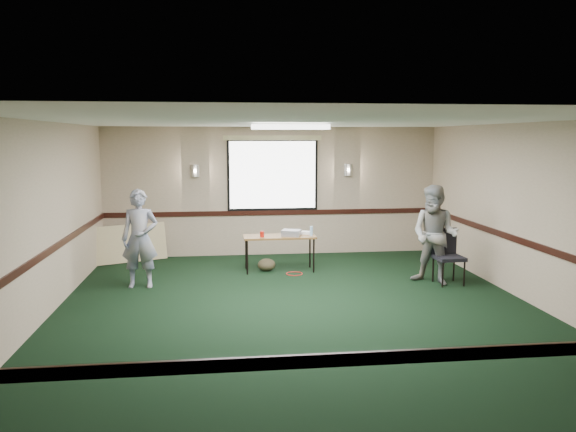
{
  "coord_description": "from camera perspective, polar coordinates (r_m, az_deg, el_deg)",
  "views": [
    {
      "loc": [
        -1.1,
        -7.74,
        2.47
      ],
      "look_at": [
        0.0,
        1.3,
        1.2
      ],
      "focal_mm": 35.0,
      "sensor_mm": 36.0,
      "label": 1
    }
  ],
  "objects": [
    {
      "name": "person_right",
      "position": [
        9.81,
        14.71,
        -1.88
      ],
      "size": [
        1.04,
        1.02,
        1.68
      ],
      "primitive_type": "imported",
      "rotation": [
        0.0,
        0.0,
        -0.72
      ],
      "color": "#6985A4",
      "rests_on": "ground"
    },
    {
      "name": "ground",
      "position": [
        8.2,
        1.11,
        -9.6
      ],
      "size": [
        8.0,
        8.0,
        0.0
      ],
      "primitive_type": "plane",
      "color": "black",
      "rests_on": "ground"
    },
    {
      "name": "projector",
      "position": [
        10.41,
        0.33,
        -1.73
      ],
      "size": [
        0.4,
        0.37,
        0.11
      ],
      "primitive_type": "cube",
      "rotation": [
        0.0,
        0.0,
        -0.33
      ],
      "color": "gray",
      "rests_on": "folding_table"
    },
    {
      "name": "red_cup",
      "position": [
        10.29,
        -2.65,
        -1.85
      ],
      "size": [
        0.07,
        0.07,
        0.11
      ],
      "primitive_type": "cylinder",
      "color": "#AC150B",
      "rests_on": "folding_table"
    },
    {
      "name": "person_left",
      "position": [
        9.6,
        -14.82,
        -2.23
      ],
      "size": [
        0.61,
        0.42,
        1.64
      ],
      "primitive_type": "imported",
      "rotation": [
        0.0,
        0.0,
        -0.04
      ],
      "color": "#445895",
      "rests_on": "ground"
    },
    {
      "name": "cable_coil",
      "position": [
        10.31,
        0.65,
        -5.88
      ],
      "size": [
        0.4,
        0.4,
        0.02
      ],
      "primitive_type": "torus",
      "rotation": [
        0.0,
        0.0,
        0.42
      ],
      "color": "red",
      "rests_on": "ground"
    },
    {
      "name": "folding_table",
      "position": [
        10.44,
        -0.88,
        -2.28
      ],
      "size": [
        1.34,
        0.54,
        0.67
      ],
      "rotation": [
        0.0,
        0.0,
        0.01
      ],
      "color": "brown",
      "rests_on": "ground"
    },
    {
      "name": "duffel_bag",
      "position": [
        10.53,
        -2.19,
        -4.97
      ],
      "size": [
        0.39,
        0.34,
        0.23
      ],
      "primitive_type": "ellipsoid",
      "rotation": [
        0.0,
        0.0,
        -0.3
      ],
      "color": "#4B422B",
      "rests_on": "ground"
    },
    {
      "name": "folded_table",
      "position": [
        11.67,
        -15.78,
        -2.7
      ],
      "size": [
        1.43,
        0.78,
        0.75
      ],
      "primitive_type": "cube",
      "rotation": [
        -0.21,
        0.0,
        0.41
      ],
      "color": "tan",
      "rests_on": "ground"
    },
    {
      "name": "room_shell",
      "position": [
        9.96,
        -0.57,
        2.82
      ],
      "size": [
        8.0,
        8.02,
        8.0
      ],
      "color": "tan",
      "rests_on": "ground"
    },
    {
      "name": "game_console",
      "position": [
        10.62,
        1.91,
        -1.7
      ],
      "size": [
        0.24,
        0.21,
        0.05
      ],
      "primitive_type": "cube",
      "rotation": [
        0.0,
        0.0,
        -0.28
      ],
      "color": "white",
      "rests_on": "folding_table"
    },
    {
      "name": "conference_chair",
      "position": [
        9.98,
        15.82,
        -3.48
      ],
      "size": [
        0.48,
        0.49,
        0.93
      ],
      "rotation": [
        0.0,
        0.0,
        0.05
      ],
      "color": "black",
      "rests_on": "ground"
    },
    {
      "name": "water_bottle",
      "position": [
        10.41,
        2.38,
        -1.53
      ],
      "size": [
        0.05,
        0.05,
        0.18
      ],
      "primitive_type": "cylinder",
      "color": "#97CCF8",
      "rests_on": "folding_table"
    }
  ]
}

